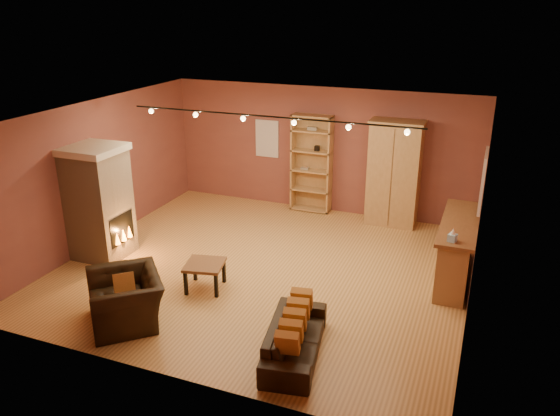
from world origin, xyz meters
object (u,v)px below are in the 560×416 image
at_px(bookcase, 312,163).
at_px(fireplace, 99,202).
at_px(armoire, 394,173).
at_px(bar_counter, 456,250).
at_px(armchair, 125,291).
at_px(coffee_table, 205,267).
at_px(loveseat, 295,332).

bearing_deg(bookcase, fireplace, -127.65).
xyz_separation_m(armoire, bar_counter, (1.50, -2.09, -0.59)).
bearing_deg(armchair, fireplace, -177.13).
distance_m(bar_counter, coffee_table, 4.29).
bearing_deg(fireplace, armoire, 36.92).
bearing_deg(coffee_table, bar_counter, 26.61).
bearing_deg(armoire, fireplace, -143.08).
bearing_deg(bar_counter, armoire, 125.58).
bearing_deg(coffee_table, loveseat, -29.98).
distance_m(bar_counter, armchair, 5.49).
xyz_separation_m(loveseat, armchair, (-2.62, -0.16, 0.15)).
relative_size(fireplace, coffee_table, 2.89).
bearing_deg(loveseat, fireplace, 59.95).
distance_m(loveseat, coffee_table, 2.33).
height_order(armoire, coffee_table, armoire).
relative_size(bookcase, armoire, 0.98).
height_order(bookcase, armchair, bookcase).
xyz_separation_m(armoire, coffee_table, (-2.34, -4.01, -0.73)).
height_order(fireplace, armoire, armoire).
xyz_separation_m(armchair, coffee_table, (0.60, 1.32, -0.11)).
xyz_separation_m(bookcase, loveseat, (1.55, -5.35, -0.77)).
distance_m(bookcase, armoire, 1.87).
distance_m(bookcase, coffee_table, 4.27).
height_order(loveseat, coffee_table, loveseat).
distance_m(bookcase, loveseat, 5.62).
xyz_separation_m(bookcase, bar_counter, (3.36, -2.26, -0.58)).
xyz_separation_m(bookcase, armoire, (1.86, -0.17, 0.01)).
distance_m(fireplace, coffee_table, 2.54).
relative_size(fireplace, bookcase, 0.96).
relative_size(loveseat, coffee_table, 2.39).
distance_m(fireplace, armoire, 5.93).
relative_size(bar_counter, armchair, 1.62).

